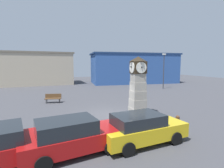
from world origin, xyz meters
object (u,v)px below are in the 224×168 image
at_px(bollard_far_row, 177,124).
at_px(street_lamp_near_road, 164,68).
at_px(clock_tower, 138,87).
at_px(car_near_tower, 72,136).
at_px(bollard_near_tower, 124,120).
at_px(car_by_building, 142,128).
at_px(bench, 53,98).
at_px(bollard_mid_row, 148,122).

distance_m(bollard_far_row, street_lamp_near_road, 18.99).
distance_m(clock_tower, car_near_tower, 6.91).
relative_size(clock_tower, car_near_tower, 0.96).
xyz_separation_m(clock_tower, bollard_near_tower, (-1.81, -1.85, -1.74)).
xyz_separation_m(clock_tower, car_by_building, (-1.85, -4.27, -1.42)).
height_order(car_near_tower, street_lamp_near_road, street_lamp_near_road).
bearing_deg(bench, bollard_mid_row, -60.64).
bearing_deg(car_by_building, car_near_tower, -179.72).
xyz_separation_m(bollard_near_tower, bollard_far_row, (2.50, -1.87, 0.08)).
distance_m(bollard_near_tower, car_near_tower, 4.23).
bearing_deg(bench, clock_tower, -47.55).
height_order(clock_tower, bollard_far_row, clock_tower).
height_order(bench, street_lamp_near_road, street_lamp_near_road).
bearing_deg(clock_tower, car_by_building, -113.40).
distance_m(car_near_tower, car_by_building, 3.39).
xyz_separation_m(bollard_far_row, car_near_tower, (-5.94, -0.56, 0.27)).
relative_size(clock_tower, bench, 2.70).
distance_m(bollard_near_tower, car_by_building, 2.44).
bearing_deg(bollard_far_row, car_by_building, -167.87).
height_order(bollard_far_row, car_near_tower, car_near_tower).
distance_m(clock_tower, bollard_near_tower, 3.12).
bearing_deg(car_near_tower, clock_tower, 39.29).
relative_size(bollard_far_row, car_by_building, 0.23).
bearing_deg(bollard_near_tower, car_by_building, -90.99).
distance_m(clock_tower, bench, 9.34).
relative_size(bollard_near_tower, car_near_tower, 0.19).
height_order(bollard_mid_row, car_near_tower, car_near_tower).
bearing_deg(bollard_mid_row, bollard_near_tower, 134.38).
xyz_separation_m(bollard_far_row, bench, (-6.90, 10.51, -0.00)).
height_order(bollard_mid_row, bench, bollard_mid_row).
bearing_deg(bollard_near_tower, bollard_far_row, -36.82).
bearing_deg(street_lamp_near_road, bollard_near_tower, -131.11).
bearing_deg(street_lamp_near_road, clock_tower, -130.60).
height_order(bollard_near_tower, bollard_mid_row, bollard_mid_row).
distance_m(car_by_building, street_lamp_near_road, 20.82).
bearing_deg(car_near_tower, car_by_building, 0.28).
relative_size(bollard_mid_row, bench, 0.66).
bearing_deg(clock_tower, bench, 132.45).
bearing_deg(car_by_building, bollard_mid_row, 49.72).
xyz_separation_m(bollard_mid_row, car_by_building, (-1.12, -1.32, 0.22)).
xyz_separation_m(bollard_mid_row, car_near_tower, (-4.51, -1.34, 0.24)).
height_order(bollard_near_tower, bench, bench).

